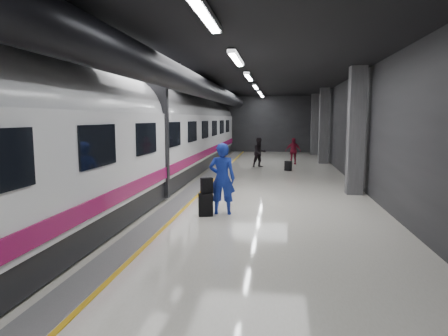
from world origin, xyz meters
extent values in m
plane|color=silver|center=(0.00, 0.00, 0.00)|extent=(40.00, 40.00, 0.00)
cube|color=black|center=(0.00, 0.00, 4.50)|extent=(10.00, 40.00, 0.02)
cube|color=#28282B|center=(0.00, 20.00, 2.25)|extent=(10.00, 0.02, 4.50)
cube|color=#28282B|center=(-5.00, 0.00, 2.25)|extent=(0.02, 40.00, 4.50)
cube|color=#28282B|center=(5.00, 0.00, 2.25)|extent=(0.02, 40.00, 4.50)
cube|color=slate|center=(-1.35, 0.00, 0.01)|extent=(0.65, 39.80, 0.01)
cube|color=gold|center=(-0.95, 0.00, 0.01)|extent=(0.10, 39.80, 0.01)
cylinder|color=black|center=(-1.30, 0.00, 3.95)|extent=(0.80, 38.00, 0.80)
cube|color=silver|center=(0.60, -6.00, 4.40)|extent=(0.22, 2.60, 0.10)
cube|color=silver|center=(0.60, -1.00, 4.40)|extent=(0.22, 2.60, 0.10)
cube|color=silver|center=(0.60, 4.00, 4.40)|extent=(0.22, 2.60, 0.10)
cube|color=silver|center=(0.60, 9.00, 4.40)|extent=(0.22, 2.60, 0.10)
cube|color=silver|center=(0.60, 14.00, 4.40)|extent=(0.22, 2.60, 0.10)
cube|color=silver|center=(0.60, 18.00, 4.40)|extent=(0.22, 2.60, 0.10)
cube|color=#515154|center=(4.55, 2.00, 2.25)|extent=(0.55, 0.55, 4.50)
cube|color=#515154|center=(4.55, 12.00, 2.25)|extent=(0.55, 0.55, 4.50)
cube|color=#515154|center=(4.55, 18.00, 2.25)|extent=(0.55, 0.55, 4.50)
cube|color=black|center=(-3.25, 0.00, 0.35)|extent=(2.80, 38.00, 0.60)
cube|color=white|center=(-3.25, 0.00, 1.75)|extent=(2.90, 38.00, 2.20)
cylinder|color=white|center=(-3.25, 0.00, 2.70)|extent=(2.80, 38.00, 2.80)
cube|color=#930D4D|center=(-1.78, 0.00, 0.95)|extent=(0.04, 38.00, 0.35)
cube|color=black|center=(-3.25, 0.00, 2.00)|extent=(3.05, 0.25, 3.80)
cube|color=black|center=(-1.78, -5.00, 2.15)|extent=(0.05, 1.60, 0.85)
cube|color=black|center=(-1.78, -2.00, 2.15)|extent=(0.05, 1.60, 0.85)
cube|color=black|center=(-1.78, 1.00, 2.15)|extent=(0.05, 1.60, 0.85)
cube|color=black|center=(-1.78, 4.00, 2.15)|extent=(0.05, 1.60, 0.85)
cube|color=black|center=(-1.78, 7.00, 2.15)|extent=(0.05, 1.60, 0.85)
cube|color=black|center=(-1.78, 10.00, 2.15)|extent=(0.05, 1.60, 0.85)
cube|color=black|center=(-1.78, 13.00, 2.15)|extent=(0.05, 1.60, 0.85)
cube|color=black|center=(-1.78, 16.00, 2.15)|extent=(0.05, 1.60, 0.85)
imported|color=#162DAA|center=(0.27, -1.63, 1.01)|extent=(0.76, 0.52, 2.02)
cube|color=black|center=(-0.15, -1.93, 0.32)|extent=(0.44, 0.35, 0.64)
cube|color=black|center=(-0.12, -1.90, 0.85)|extent=(0.37, 0.30, 0.43)
imported|color=black|center=(0.83, 9.42, 0.82)|extent=(1.00, 0.94, 1.65)
imported|color=maroon|center=(2.74, 11.29, 0.78)|extent=(0.92, 0.40, 1.56)
cube|color=black|center=(2.38, 8.18, 0.25)|extent=(0.40, 0.32, 0.50)
camera|label=1|loc=(1.81, -12.64, 2.70)|focal=32.00mm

